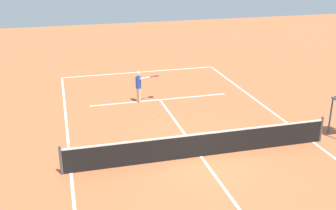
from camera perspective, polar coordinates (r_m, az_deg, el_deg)
name	(u,v)px	position (r m, az deg, el deg)	size (l,w,h in m)	color
ground_plane	(201,156)	(15.76, 4.54, -7.05)	(60.00, 60.00, 0.00)	#B76038
court_lines	(201,156)	(15.75, 4.54, -7.04)	(9.66, 23.50, 0.01)	white
tennis_net	(201,144)	(15.53, 4.60, -5.43)	(10.26, 0.10, 1.07)	#4C4C51
player_serving	(139,84)	(20.83, -3.95, 2.89)	(1.29, 0.54, 1.62)	beige
tennis_ball	(160,113)	(19.57, -1.17, -1.14)	(0.07, 0.07, 0.07)	#CCE033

